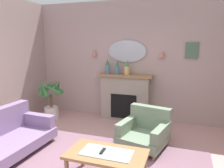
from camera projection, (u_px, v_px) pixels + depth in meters
name	position (u px, v px, depth m)	size (l,w,h in m)	color
wall_back	(139.00, 61.00, 5.38)	(6.40, 0.10, 2.94)	#B29993
fireplace	(125.00, 98.00, 5.43)	(1.36, 0.36, 1.16)	gray
mantel_vase_right	(107.00, 66.00, 5.40)	(0.11, 0.11, 0.38)	#4C7093
mantel_vase_centre	(117.00, 67.00, 5.33)	(0.10, 0.10, 0.35)	#4C7093
mantel_vase_left	(127.00, 68.00, 5.25)	(0.13, 0.13, 0.35)	tan
wall_mirror	(127.00, 51.00, 5.35)	(0.96, 0.06, 0.56)	#B2BCC6
wall_sconce_left	(94.00, 53.00, 5.58)	(0.14, 0.14, 0.14)	#D17066
wall_sconce_right	(162.00, 54.00, 5.04)	(0.14, 0.14, 0.14)	#D17066
framed_picture	(192.00, 50.00, 4.88)	(0.28, 0.03, 0.36)	#4C6B56
coffee_table	(107.00, 156.00, 2.99)	(1.10, 0.60, 0.45)	olive
tv_remote	(103.00, 151.00, 3.00)	(0.04, 0.16, 0.02)	black
floral_couch	(1.00, 138.00, 3.71)	(0.94, 1.75, 0.76)	gray
armchair_beside_couch	(145.00, 130.00, 4.09)	(0.96, 0.98, 0.71)	gray
potted_plant_corner_palm	(51.00, 97.00, 5.51)	(0.71, 0.71, 1.06)	silver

